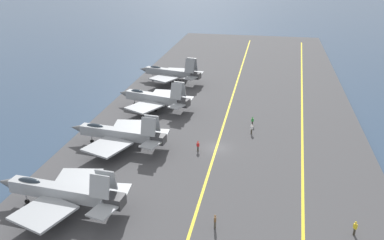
% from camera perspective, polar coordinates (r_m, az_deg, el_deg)
% --- Properties ---
extents(ground_plane, '(2000.00, 2000.00, 0.00)m').
position_cam_1_polar(ground_plane, '(64.08, 3.44, -4.23)').
color(ground_plane, '#2D425B').
extents(carrier_deck, '(188.78, 47.68, 0.40)m').
position_cam_1_polar(carrier_deck, '(63.99, 3.45, -4.07)').
color(carrier_deck, '#424244').
rests_on(carrier_deck, ground).
extents(deck_stripe_foul_line, '(169.71, 8.89, 0.01)m').
position_cam_1_polar(deck_stripe_foul_line, '(63.77, 15.24, -4.78)').
color(deck_stripe_foul_line, yellow).
rests_on(deck_stripe_foul_line, carrier_deck).
extents(deck_stripe_centerline, '(169.91, 0.36, 0.01)m').
position_cam_1_polar(deck_stripe_centerline, '(63.90, 3.45, -3.91)').
color(deck_stripe_centerline, yellow).
rests_on(deck_stripe_centerline, carrier_deck).
extents(parked_jet_nearest, '(13.71, 16.76, 5.98)m').
position_cam_1_polar(parked_jet_nearest, '(50.43, -17.87, -9.60)').
color(parked_jet_nearest, '#9EA3A8').
rests_on(parked_jet_nearest, carrier_deck).
extents(parked_jet_second, '(14.34, 16.28, 5.85)m').
position_cam_1_polar(parked_jet_second, '(64.06, -10.21, -1.92)').
color(parked_jet_second, '#93999E').
rests_on(parked_jet_second, carrier_deck).
extents(parked_jet_third, '(13.97, 15.41, 6.11)m').
position_cam_1_polar(parked_jet_third, '(78.85, -5.27, 3.07)').
color(parked_jet_third, '#93999E').
rests_on(parked_jet_third, carrier_deck).
extents(parked_jet_fourth, '(12.17, 15.68, 6.39)m').
position_cam_1_polar(parked_jet_fourth, '(94.85, -3.00, 6.66)').
color(parked_jet_fourth, gray).
rests_on(parked_jet_fourth, carrier_deck).
extents(crew_red_vest, '(0.35, 0.44, 1.73)m').
position_cam_1_polar(crew_red_vest, '(62.25, 0.84, -3.65)').
color(crew_red_vest, '#383328').
rests_on(crew_red_vest, carrier_deck).
extents(crew_brown_vest, '(0.40, 0.30, 1.77)m').
position_cam_1_polar(crew_brown_vest, '(46.16, 3.25, -13.98)').
color(crew_brown_vest, '#4C473D').
rests_on(crew_brown_vest, carrier_deck).
extents(crew_yellow_vest, '(0.46, 0.42, 1.74)m').
position_cam_1_polar(crew_yellow_vest, '(48.50, 21.92, -13.84)').
color(crew_yellow_vest, '#383328').
rests_on(crew_yellow_vest, carrier_deck).
extents(crew_white_vest, '(0.42, 0.46, 1.80)m').
position_cam_1_polar(crew_white_vest, '(68.77, 8.36, -1.22)').
color(crew_white_vest, '#383328').
rests_on(crew_white_vest, carrier_deck).
extents(crew_green_vest, '(0.37, 0.45, 1.71)m').
position_cam_1_polar(crew_green_vest, '(72.04, 8.48, -0.14)').
color(crew_green_vest, '#383328').
rests_on(crew_green_vest, carrier_deck).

